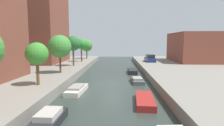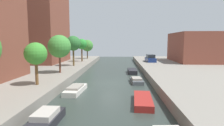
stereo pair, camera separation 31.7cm
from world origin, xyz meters
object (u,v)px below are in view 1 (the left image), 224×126
street_tree_5 (87,46)px  moored_boat_left_1 (49,119)px  parked_car (150,59)px  street_tree_3 (73,43)px  moored_boat_right_2 (145,100)px  street_tree_4 (81,44)px  apartment_tower_far (36,1)px  moored_boat_right_4 (132,71)px  moored_boat_left_2 (77,90)px  moored_boat_right_3 (137,81)px  low_block_right (197,47)px  street_tree_1 (37,54)px  street_tree_2 (60,46)px

street_tree_5 → moored_boat_left_1: 36.24m
street_tree_5 → parked_car: size_ratio=1.05×
street_tree_3 → moored_boat_right_2: (10.31, -17.21, -4.71)m
street_tree_4 → street_tree_5: bearing=90.0°
apartment_tower_far → moored_boat_right_2: bearing=-50.3°
moored_boat_right_4 → moored_boat_left_2: bearing=-118.7°
moored_boat_right_3 → moored_boat_right_4: moored_boat_right_3 is taller
low_block_right → moored_boat_left_2: (-21.50, -22.38, -3.81)m
street_tree_4 → parked_car: (14.88, 0.20, -3.08)m
street_tree_1 → parked_car: bearing=56.4°
street_tree_1 → moored_boat_right_3: 12.49m
apartment_tower_far → moored_boat_right_3: 27.82m
street_tree_1 → street_tree_3: 14.85m
low_block_right → street_tree_4: bearing=-177.5°
street_tree_5 → street_tree_2: bearing=-90.0°
low_block_right → street_tree_4: size_ratio=2.47×
low_block_right → moored_boat_left_1: 37.22m
low_block_right → street_tree_2: low_block_right is taller
moored_boat_left_1 → moored_boat_left_2: (0.04, 7.75, -0.09)m
moored_boat_right_2 → street_tree_1: bearing=167.0°
moored_boat_right_2 → moored_boat_right_4: 15.53m
street_tree_2 → moored_boat_left_1: 15.16m
street_tree_2 → moored_boat_right_4: (10.38, 5.91, -4.31)m
moored_boat_left_2 → low_block_right: bearing=46.2°
street_tree_4 → moored_boat_right_4: (10.38, -9.02, -4.40)m
moored_boat_left_2 → street_tree_5: bearing=97.4°
street_tree_1 → moored_boat_left_1: (3.62, -6.86, -3.70)m
street_tree_1 → street_tree_3: bearing=90.0°
apartment_tower_far → moored_boat_left_2: apartment_tower_far is taller
street_tree_5 → parked_car: (14.88, -6.63, -2.65)m
street_tree_1 → low_block_right: bearing=42.8°
street_tree_3 → street_tree_4: street_tree_3 is taller
street_tree_3 → street_tree_2: bearing=-90.0°
apartment_tower_far → street_tree_3: (8.84, -5.87, -8.60)m
street_tree_3 → moored_boat_left_2: bearing=-75.3°
street_tree_1 → moored_boat_left_2: size_ratio=0.99×
street_tree_1 → moored_boat_right_4: 17.16m
street_tree_4 → street_tree_1: bearing=-90.0°
moored_boat_right_2 → moored_boat_right_3: moored_boat_right_3 is taller
street_tree_1 → street_tree_4: 22.17m
street_tree_5 → street_tree_1: bearing=-90.0°
street_tree_5 → moored_boat_right_3: size_ratio=1.43×
moored_boat_right_3 → street_tree_1: bearing=-151.5°
street_tree_1 → moored_boat_left_2: bearing=13.7°
low_block_right → street_tree_1: low_block_right is taller
moored_boat_left_2 → apartment_tower_far: bearing=122.3°
street_tree_4 → moored_boat_left_1: size_ratio=1.37×
low_block_right → moored_boat_left_1: size_ratio=3.37×
moored_boat_left_1 → moored_boat_right_3: moored_boat_left_1 is taller
moored_boat_left_1 → moored_boat_left_2: size_ratio=0.84×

